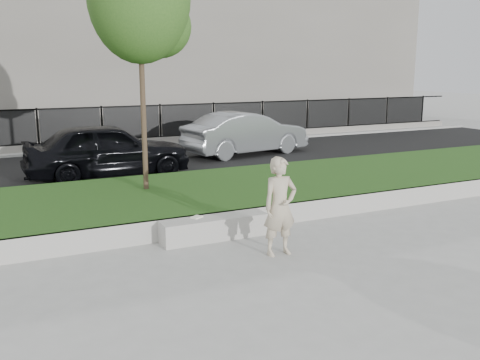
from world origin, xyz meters
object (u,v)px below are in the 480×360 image
stone_bench (214,228)px  book (197,217)px  car_dark (108,150)px  car_silver (246,133)px  man (280,206)px  young_tree (143,1)px

stone_bench → book: book is taller
stone_bench → car_dark: car_dark is taller
car_dark → car_silver: size_ratio=1.00×
man → book: (-0.94, 1.31, -0.40)m
book → car_dark: size_ratio=0.04×
young_tree → stone_bench: bearing=-82.1°
car_dark → car_silver: bearing=-71.3°
book → stone_bench: bearing=-46.4°
stone_bench → book: size_ratio=9.91×
car_dark → book: bearing=-178.2°
stone_bench → man: 1.51m
stone_bench → man: (0.65, -1.22, 0.61)m
man → car_dark: (-1.21, 7.32, -0.02)m
book → car_silver: car_silver is taller
stone_bench → car_dark: bearing=95.2°
young_tree → car_dark: (-0.18, 3.37, -3.54)m
man → young_tree: (-1.03, 3.95, 3.52)m
young_tree → car_dark: bearing=93.0°
man → book: man is taller
man → car_dark: man is taller
book → car_silver: (4.83, 7.81, 0.36)m
stone_bench → book: bearing=163.3°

